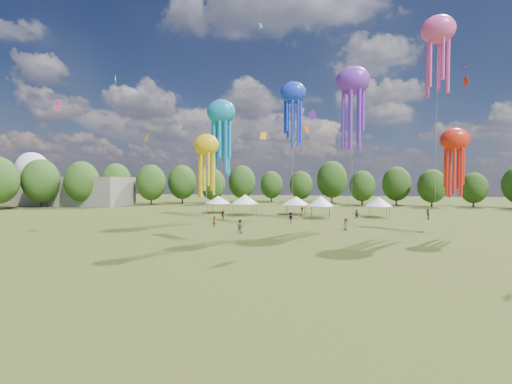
# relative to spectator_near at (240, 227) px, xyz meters

# --- Properties ---
(ground) EXTENTS (300.00, 300.00, 0.00)m
(ground) POSITION_rel_spectator_near_xyz_m (8.28, -30.99, -0.91)
(ground) COLOR #384416
(ground) RESTS_ON ground
(spectator_near) EXTENTS (1.07, 0.95, 1.82)m
(spectator_near) POSITION_rel_spectator_near_xyz_m (0.00, 0.00, 0.00)
(spectator_near) COLOR gray
(spectator_near) RESTS_ON ground
(spectators_far) EXTENTS (36.81, 21.59, 1.83)m
(spectators_far) POSITION_rel_spectator_near_xyz_m (11.26, 16.39, -0.06)
(spectators_far) COLOR gray
(spectators_far) RESTS_ON ground
(festival_tents) EXTENTS (37.99, 11.12, 4.18)m
(festival_tents) POSITION_rel_spectator_near_xyz_m (3.10, 24.76, 2.11)
(festival_tents) COLOR #47474C
(festival_tents) RESTS_ON ground
(show_kites) EXTENTS (39.92, 26.19, 32.11)m
(show_kites) POSITION_rel_spectator_near_xyz_m (11.54, 11.08, 18.48)
(show_kites) COLOR #1B3BF5
(show_kites) RESTS_ON ground
(small_kites) EXTENTS (79.84, 53.94, 46.03)m
(small_kites) POSITION_rel_spectator_near_xyz_m (7.82, 7.70, 28.81)
(small_kites) COLOR #1B3BF5
(small_kites) RESTS_ON ground
(treeline) EXTENTS (201.57, 95.24, 13.43)m
(treeline) POSITION_rel_spectator_near_xyz_m (4.42, 31.53, 5.64)
(treeline) COLOR #38281C
(treeline) RESTS_ON ground
(hangar) EXTENTS (40.00, 12.00, 8.00)m
(hangar) POSITION_rel_spectator_near_xyz_m (-63.72, 41.01, 3.09)
(hangar) COLOR gray
(hangar) RESTS_ON ground
(radome) EXTENTS (9.00, 9.00, 16.00)m
(radome) POSITION_rel_spectator_near_xyz_m (-79.72, 47.01, 9.08)
(radome) COLOR white
(radome) RESTS_ON ground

